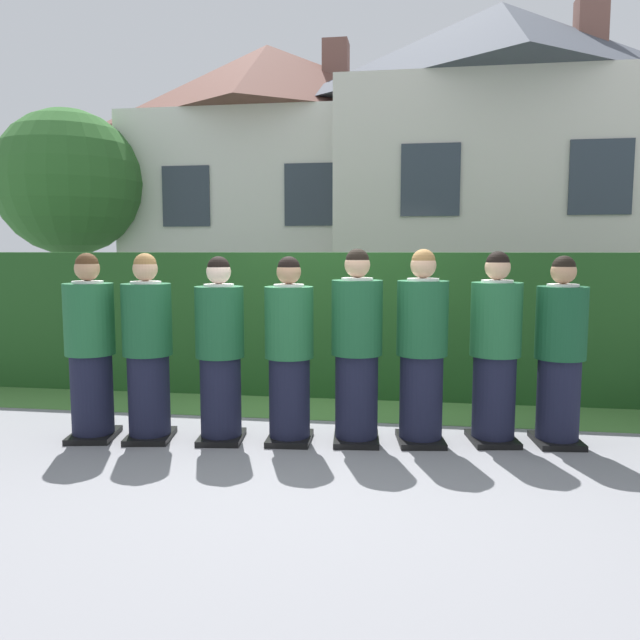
# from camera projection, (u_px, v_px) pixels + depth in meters

# --- Properties ---
(ground_plane) EXTENTS (60.00, 60.00, 0.00)m
(ground_plane) POSITION_uv_depth(u_px,v_px,m) (320.00, 441.00, 5.43)
(ground_plane) COLOR slate
(student_front_row_0) EXTENTS (0.45, 0.52, 1.62)m
(student_front_row_0) POSITION_uv_depth(u_px,v_px,m) (90.00, 351.00, 5.42)
(student_front_row_0) COLOR black
(student_front_row_0) RESTS_ON ground
(student_front_row_1) EXTENTS (0.44, 0.54, 1.61)m
(student_front_row_1) POSITION_uv_depth(u_px,v_px,m) (148.00, 352.00, 5.39)
(student_front_row_1) COLOR black
(student_front_row_1) RESTS_ON ground
(student_front_row_2) EXTENTS (0.42, 0.52, 1.59)m
(student_front_row_2) POSITION_uv_depth(u_px,v_px,m) (220.00, 354.00, 5.36)
(student_front_row_2) COLOR black
(student_front_row_2) RESTS_ON ground
(student_front_row_3) EXTENTS (0.41, 0.47, 1.59)m
(student_front_row_3) POSITION_uv_depth(u_px,v_px,m) (289.00, 355.00, 5.33)
(student_front_row_3) COLOR black
(student_front_row_3) RESTS_ON ground
(student_front_row_4) EXTENTS (0.43, 0.51, 1.65)m
(student_front_row_4) POSITION_uv_depth(u_px,v_px,m) (357.00, 351.00, 5.31)
(student_front_row_4) COLOR black
(student_front_row_4) RESTS_ON ground
(student_front_row_5) EXTENTS (0.44, 0.52, 1.65)m
(student_front_row_5) POSITION_uv_depth(u_px,v_px,m) (422.00, 352.00, 5.29)
(student_front_row_5) COLOR black
(student_front_row_5) RESTS_ON ground
(student_front_row_6) EXTENTS (0.45, 0.52, 1.63)m
(student_front_row_6) POSITION_uv_depth(u_px,v_px,m) (495.00, 353.00, 5.31)
(student_front_row_6) COLOR black
(student_front_row_6) RESTS_ON ground
(student_front_row_7) EXTENTS (0.41, 0.49, 1.59)m
(student_front_row_7) POSITION_uv_depth(u_px,v_px,m) (560.00, 356.00, 5.26)
(student_front_row_7) COLOR black
(student_front_row_7) RESTS_ON ground
(hedge) EXTENTS (12.29, 0.70, 1.61)m
(hedge) POSITION_uv_depth(u_px,v_px,m) (345.00, 323.00, 7.19)
(hedge) COLOR #214C1E
(hedge) RESTS_ON ground
(school_building_main) EXTENTS (5.85, 4.41, 6.04)m
(school_building_main) POSITION_uv_depth(u_px,v_px,m) (497.00, 170.00, 11.48)
(school_building_main) COLOR beige
(school_building_main) RESTS_ON ground
(school_building_annex) EXTENTS (5.42, 3.53, 5.77)m
(school_building_annex) POSITION_uv_depth(u_px,v_px,m) (268.00, 186.00, 12.97)
(school_building_annex) COLOR silver
(school_building_annex) RESTS_ON ground
(oak_tree_left) EXTENTS (2.62, 2.62, 4.18)m
(oak_tree_left) POSITION_uv_depth(u_px,v_px,m) (69.00, 183.00, 11.43)
(oak_tree_left) COLOR brown
(oak_tree_left) RESTS_ON ground
(lawn_strip) EXTENTS (12.29, 0.90, 0.01)m
(lawn_strip) POSITION_uv_depth(u_px,v_px,m) (336.00, 409.00, 6.49)
(lawn_strip) COLOR #477A38
(lawn_strip) RESTS_ON ground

